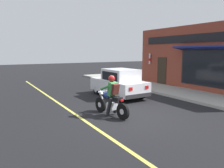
# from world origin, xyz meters

# --- Properties ---
(ground_plane) EXTENTS (80.00, 80.00, 0.00)m
(ground_plane) POSITION_xyz_m (0.00, 0.00, 0.00)
(ground_plane) COLOR black
(sidewalk_curb) EXTENTS (2.60, 22.00, 0.14)m
(sidewalk_curb) POSITION_xyz_m (5.25, 3.00, 0.07)
(sidewalk_curb) COLOR #9E9B93
(sidewalk_curb) RESTS_ON ground
(lane_stripe) EXTENTS (0.12, 19.80, 0.01)m
(lane_stripe) POSITION_xyz_m (-1.80, 3.00, 0.00)
(lane_stripe) COLOR #D1C64C
(lane_stripe) RESTS_ON ground
(storefront_building) EXTENTS (1.25, 10.47, 4.20)m
(storefront_building) POSITION_xyz_m (6.78, 2.27, 2.11)
(storefront_building) COLOR brown
(storefront_building) RESTS_ON ground
(motorcycle_with_rider) EXTENTS (0.66, 2.01, 1.62)m
(motorcycle_with_rider) POSITION_xyz_m (-0.61, 0.39, 0.68)
(motorcycle_with_rider) COLOR black
(motorcycle_with_rider) RESTS_ON ground
(car_hatchback) EXTENTS (1.75, 3.82, 1.57)m
(car_hatchback) POSITION_xyz_m (1.63, 3.40, 0.77)
(car_hatchback) COLOR black
(car_hatchback) RESTS_ON ground
(traffic_cone) EXTENTS (0.36, 0.36, 0.60)m
(traffic_cone) POSITION_xyz_m (5.77, 6.76, 0.43)
(traffic_cone) COLOR black
(traffic_cone) RESTS_ON sidewalk_curb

